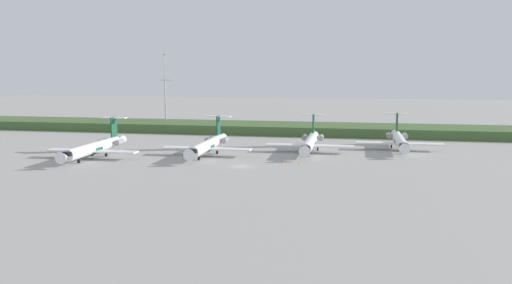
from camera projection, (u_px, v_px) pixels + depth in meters
The scene contains 9 objects.
ground_plane at pixel (264, 147), 145.31m from camera, with size 500.00×500.00×0.00m, color #9E9B96.
grass_berm at pixel (280, 128), 176.85m from camera, with size 320.00×20.00×3.04m, color #426033.
regional_jet_nearest at pixel (95, 147), 127.66m from camera, with size 22.81×31.00×9.00m.
regional_jet_second at pixel (208, 145), 131.65m from camera, with size 22.81×31.00×9.00m.
regional_jet_third at pixel (310, 142), 136.73m from camera, with size 22.81×31.00×9.00m.
regional_jet_fourth at pixel (399, 140), 140.49m from camera, with size 22.81×31.00×9.00m.
antenna_mast at pixel (165, 98), 188.53m from camera, with size 4.40×0.50×26.91m.
safety_cone_front_marker at pixel (283, 162), 120.46m from camera, with size 0.44×0.44×0.55m, color orange.
safety_cone_mid_marker at pixel (299, 163), 119.14m from camera, with size 0.44×0.44×0.55m, color orange.
Camera 1 is at (24.51, -111.62, 21.59)m, focal length 36.53 mm.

